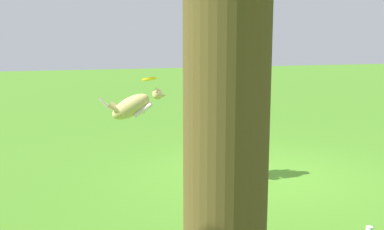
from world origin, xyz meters
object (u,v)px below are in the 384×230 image
(person, at_px, (240,139))
(frisbee_held, at_px, (227,148))
(frisbee_flying, at_px, (149,79))
(dog, at_px, (134,106))

(person, xyz_separation_m, frisbee_held, (0.32, 0.21, -0.09))
(frisbee_flying, bearing_deg, person, -171.00)
(frisbee_flying, xyz_separation_m, frisbee_held, (-1.37, -0.06, -1.23))
(dog, height_order, frisbee_flying, frisbee_flying)
(person, height_order, frisbee_held, person)
(frisbee_flying, height_order, frisbee_held, frisbee_flying)
(dog, xyz_separation_m, frisbee_held, (-1.62, -0.00, -0.80))
(frisbee_held, bearing_deg, person, -147.25)
(person, bearing_deg, frisbee_flying, 14.59)
(person, height_order, dog, dog)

